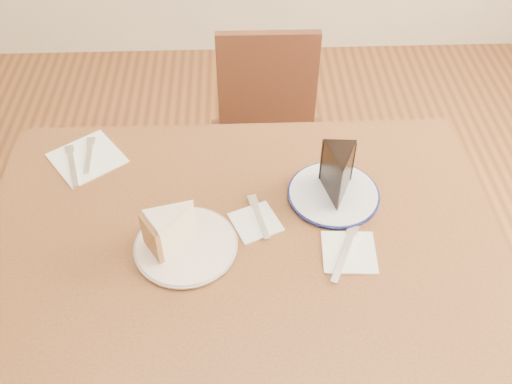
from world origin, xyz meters
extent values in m
plane|color=#522C15|center=(0.00, 0.00, 0.00)|extent=(4.00, 4.00, 0.00)
cube|color=#4A2914|center=(0.00, 0.00, 0.73)|extent=(1.20, 0.80, 0.04)
cylinder|color=#331F0F|center=(-0.54, 0.34, 0.35)|extent=(0.06, 0.06, 0.71)
cylinder|color=#331F0F|center=(0.54, 0.34, 0.35)|extent=(0.06, 0.06, 0.71)
cube|color=#391B11|center=(0.10, 0.60, 0.43)|extent=(0.41, 0.41, 0.04)
cylinder|color=#391B11|center=(0.27, 0.76, 0.21)|extent=(0.04, 0.04, 0.41)
cylinder|color=#391B11|center=(-0.07, 0.77, 0.21)|extent=(0.04, 0.04, 0.41)
cylinder|color=#391B11|center=(0.27, 0.42, 0.21)|extent=(0.04, 0.04, 0.41)
cylinder|color=#391B11|center=(-0.07, 0.43, 0.21)|extent=(0.04, 0.04, 0.41)
cube|color=#391B11|center=(0.10, 0.78, 0.63)|extent=(0.34, 0.03, 0.36)
cylinder|color=silver|center=(-0.12, -0.04, 0.76)|extent=(0.22, 0.22, 0.01)
cylinder|color=white|center=(0.23, 0.11, 0.76)|extent=(0.21, 0.21, 0.01)
cube|color=white|center=(0.04, 0.03, 0.75)|extent=(0.13, 0.13, 0.00)
cube|color=white|center=(0.24, -0.06, 0.75)|extent=(0.12, 0.12, 0.00)
cube|color=white|center=(-0.40, 0.27, 0.75)|extent=(0.23, 0.23, 0.00)
cube|color=white|center=(0.05, 0.04, 0.76)|extent=(0.05, 0.14, 0.00)
cube|color=silver|center=(0.23, -0.07, 0.76)|extent=(0.08, 0.16, 0.00)
cube|color=silver|center=(-0.39, 0.28, 0.76)|extent=(0.02, 0.14, 0.00)
cube|color=silver|center=(-0.43, 0.24, 0.76)|extent=(0.06, 0.16, 0.00)
camera|label=1|loc=(0.00, -0.84, 1.76)|focal=40.00mm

